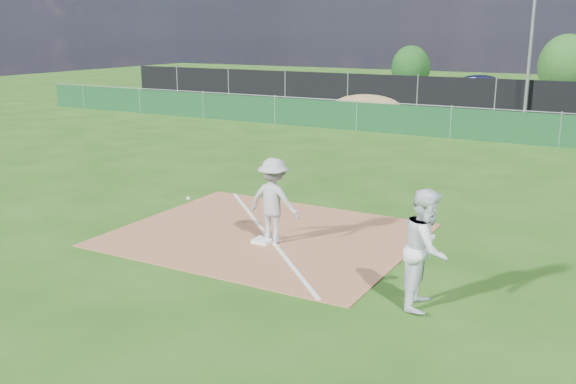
% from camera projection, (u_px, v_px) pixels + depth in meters
% --- Properties ---
extents(ground, '(90.00, 90.00, 0.00)m').
position_uv_depth(ground, '(408.00, 160.00, 21.06)').
color(ground, '#214E10').
rests_on(ground, ground).
extents(infield_dirt, '(6.00, 5.00, 0.02)m').
position_uv_depth(infield_dirt, '(266.00, 235.00, 13.45)').
color(infield_dirt, '#955D3B').
rests_on(infield_dirt, ground).
extents(foul_line, '(5.01, 5.01, 0.01)m').
position_uv_depth(foul_line, '(266.00, 234.00, 13.44)').
color(foul_line, white).
rests_on(foul_line, infield_dirt).
extents(green_fence, '(44.00, 0.05, 1.20)m').
position_uv_depth(green_fence, '(451.00, 123.00, 25.13)').
color(green_fence, '#103C1C').
rests_on(green_fence, ground).
extents(dirt_mound, '(3.38, 2.60, 1.17)m').
position_uv_depth(dirt_mound, '(367.00, 107.00, 30.46)').
color(dirt_mound, olive).
rests_on(dirt_mound, ground).
extents(black_fence, '(46.00, 0.04, 1.80)m').
position_uv_depth(black_fence, '(495.00, 97.00, 31.82)').
color(black_fence, black).
rests_on(black_fence, ground).
extents(parking_lot, '(46.00, 9.00, 0.01)m').
position_uv_depth(parking_lot, '(513.00, 105.00, 36.27)').
color(parking_lot, black).
rests_on(parking_lot, ground).
extents(light_pole, '(0.16, 0.16, 8.00)m').
position_uv_depth(light_pole, '(532.00, 33.00, 30.09)').
color(light_pole, slate).
rests_on(light_pole, ground).
extents(first_base, '(0.36, 0.36, 0.07)m').
position_uv_depth(first_base, '(263.00, 241.00, 12.92)').
color(first_base, white).
rests_on(first_base, infield_dirt).
extents(play_at_first, '(2.53, 0.67, 1.72)m').
position_uv_depth(play_at_first, '(274.00, 201.00, 12.78)').
color(play_at_first, '#B4B4B7').
rests_on(play_at_first, infield_dirt).
extents(runner, '(0.83, 1.00, 1.89)m').
position_uv_depth(runner, '(426.00, 249.00, 9.79)').
color(runner, white).
rests_on(runner, ground).
extents(car_left, '(4.16, 2.17, 1.35)m').
position_uv_depth(car_left, '(422.00, 89.00, 38.22)').
color(car_left, '#9B9EA3').
rests_on(car_left, parking_lot).
extents(car_mid, '(5.19, 2.53, 1.64)m').
position_uv_depth(car_mid, '(488.00, 91.00, 35.61)').
color(car_mid, black).
rests_on(car_mid, parking_lot).
extents(car_right, '(4.55, 2.70, 1.24)m').
position_uv_depth(car_right, '(572.00, 97.00, 34.31)').
color(car_right, black).
rests_on(car_right, parking_lot).
extents(tree_left, '(2.61, 2.61, 3.10)m').
position_uv_depth(tree_left, '(411.00, 68.00, 43.82)').
color(tree_left, '#382316').
rests_on(tree_left, ground).
extents(tree_mid, '(3.29, 3.29, 3.90)m').
position_uv_depth(tree_mid, '(566.00, 65.00, 39.17)').
color(tree_mid, '#382316').
rests_on(tree_mid, ground).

